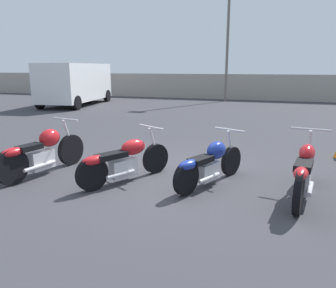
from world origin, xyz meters
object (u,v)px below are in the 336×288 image
Objects in this scene: motorcycle_slot_0 at (42,152)px; light_pole_left at (228,27)px; motorcycle_slot_3 at (304,172)px; parked_van at (76,82)px; motorcycle_slot_1 at (124,161)px; motorcycle_slot_2 at (209,164)px.

light_pole_left is at bearing 96.11° from motorcycle_slot_0.
motorcycle_slot_3 is (4.74, 0.28, -0.01)m from motorcycle_slot_0.
motorcycle_slot_0 is 0.37× the size of parked_van.
light_pole_left is 1.32× the size of parked_van.
motorcycle_slot_0 is at bearing -147.91° from motorcycle_slot_1.
motorcycle_slot_3 is at bearing 32.45° from motorcycle_slot_1.
light_pole_left is at bearing 120.39° from motorcycle_slot_1.
motorcycle_slot_0 reaches higher than motorcycle_slot_2.
light_pole_left is 4.06× the size of motorcycle_slot_1.
motorcycle_slot_2 is (1.50, 0.32, -0.01)m from motorcycle_slot_1.
parked_van is (-7.92, 10.57, 0.84)m from motorcycle_slot_1.
parked_van is (-10.96, 10.38, 0.81)m from motorcycle_slot_3.
parked_van reaches higher than motorcycle_slot_0.
motorcycle_slot_3 reaches higher than motorcycle_slot_0.
light_pole_left is 15.67m from motorcycle_slot_1.
light_pole_left is 15.85m from motorcycle_slot_3.
light_pole_left is at bearing 112.18° from motorcycle_slot_3.
motorcycle_slot_1 is 0.32× the size of parked_van.
motorcycle_slot_0 is 0.99× the size of motorcycle_slot_3.
motorcycle_slot_0 is at bearing -67.28° from parked_van.
parked_van is at bearing 155.75° from motorcycle_slot_1.
motorcycle_slot_0 is (-1.30, -15.26, -3.89)m from light_pole_left.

